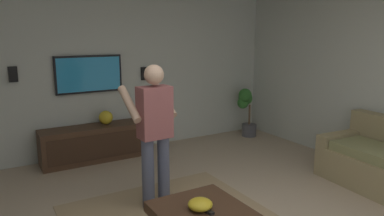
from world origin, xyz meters
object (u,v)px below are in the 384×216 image
tv (89,74)px  bowl (200,204)px  media_console (97,143)px  remote_black (207,211)px  vase_round (106,117)px  wall_speaker_left (145,74)px  potted_plant_tall (246,107)px  wall_speaker_right (13,74)px  person_standing (154,128)px

tv → bowl: (-3.15, -0.11, -0.89)m
tv → media_console: bearing=0.0°
bowl → remote_black: 0.09m
media_console → vase_round: vase_round is taller
wall_speaker_left → potted_plant_tall: bearing=-100.1°
vase_round → remote_black: bearing=179.4°
remote_black → vase_round: 3.02m
tv → vase_round: size_ratio=4.75×
vase_round → wall_speaker_right: 1.46m
media_console → remote_black: 2.98m
tv → person_standing: size_ratio=0.64×
person_standing → media_console: bearing=1.8°
tv → potted_plant_tall: (-0.33, -2.90, -0.78)m
bowl → media_console: bearing=2.2°
media_console → potted_plant_tall: potted_plant_tall is taller
tv → wall_speaker_right: (0.01, 1.07, 0.06)m
bowl → vase_round: bearing=-1.2°
person_standing → bowl: bearing=175.9°
media_console → wall_speaker_right: bearing=-103.3°
media_console → wall_speaker_left: bearing=105.0°
media_console → wall_speaker_right: (0.25, 1.07, 1.12)m
potted_plant_tall → wall_speaker_left: bearing=79.9°
media_console → bowl: 2.91m
media_console → bowl: bearing=2.2°
potted_plant_tall → wall_speaker_right: (0.35, 3.98, 0.83)m
person_standing → potted_plant_tall: size_ratio=1.75×
wall_speaker_left → remote_black: bearing=165.9°
bowl → remote_black: bowl is taller
person_standing → wall_speaker_right: (2.13, 1.21, 0.46)m
potted_plant_tall → remote_black: (-2.88, 2.76, -0.15)m
tv → bowl: bearing=2.0°
wall_speaker_left → vase_round: bearing=106.1°
wall_speaker_right → wall_speaker_left: bearing=-90.0°
media_console → tv: bearing=-180.0°
person_standing → potted_plant_tall: 3.31m
tv → person_standing: person_standing is taller
media_console → person_standing: (-1.88, -0.14, 0.66)m
potted_plant_tall → media_console: bearing=88.1°
tv → wall_speaker_right: bearing=-90.7°
bowl → remote_black: (-0.07, -0.03, -0.04)m
vase_round → wall_speaker_right: (0.23, 1.25, 0.74)m
remote_black → wall_speaker_right: bearing=12.2°
remote_black → wall_speaker_left: wall_speaker_left is taller
person_standing → vase_round: person_standing is taller
media_console → wall_speaker_left: size_ratio=7.73×
tv → person_standing: bearing=3.7°
potted_plant_tall → remote_black: bearing=136.2°
vase_round → wall_speaker_right: size_ratio=1.00×
bowl → wall_speaker_right: 3.50m
person_standing → vase_round: 1.93m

